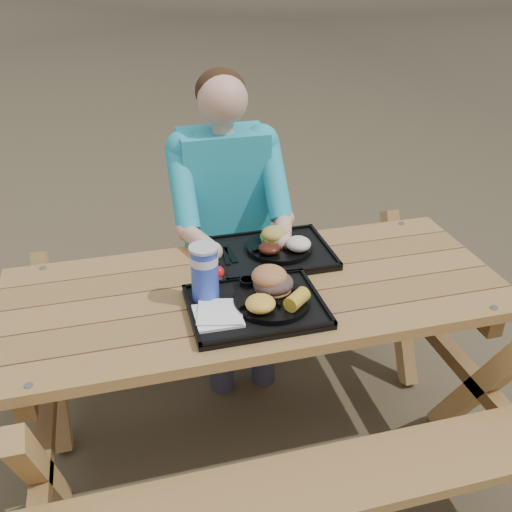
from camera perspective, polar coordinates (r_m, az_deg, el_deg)
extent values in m
plane|color=#999999|center=(2.54, 0.00, -17.57)|extent=(60.00, 60.00, 0.00)
cube|color=black|center=(1.93, -0.02, -5.17)|extent=(0.45, 0.35, 0.02)
cube|color=black|center=(2.25, 1.69, 0.21)|extent=(0.45, 0.35, 0.02)
cylinder|color=black|center=(1.93, 1.60, -4.52)|extent=(0.26, 0.26, 0.02)
cylinder|color=black|center=(2.25, 2.36, 0.87)|extent=(0.26, 0.26, 0.02)
cube|color=white|center=(1.87, -3.85, -5.90)|extent=(0.16, 0.16, 0.02)
cylinder|color=#1A37C6|center=(1.92, -5.14, -1.79)|extent=(0.09, 0.09, 0.19)
cylinder|color=black|center=(2.01, -0.86, -2.73)|extent=(0.06, 0.06, 0.03)
cylinder|color=yellow|center=(2.03, 0.59, -2.52)|extent=(0.04, 0.04, 0.03)
ellipsoid|color=yellow|center=(1.85, 0.45, -4.78)|extent=(0.10, 0.10, 0.05)
cube|color=black|center=(2.22, -2.57, 0.17)|extent=(0.03, 0.14, 0.01)
ellipsoid|color=#461A0E|center=(2.19, 1.35, 0.78)|extent=(0.09, 0.09, 0.04)
ellipsoid|color=white|center=(2.21, 4.27, 1.22)|extent=(0.10, 0.10, 0.05)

